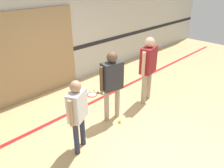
% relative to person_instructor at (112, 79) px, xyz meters
% --- Properties ---
extents(ground_plane, '(16.00, 16.00, 0.00)m').
position_rel_person_instructor_xyz_m(ground_plane, '(-0.09, -0.02, -0.98)').
color(ground_plane, tan).
extents(wall_back, '(16.00, 0.07, 3.20)m').
position_rel_person_instructor_xyz_m(wall_back, '(-0.09, 2.25, 0.61)').
color(wall_back, beige).
rests_on(wall_back, ground_plane).
extents(wall_panel, '(3.00, 0.05, 2.26)m').
position_rel_person_instructor_xyz_m(wall_panel, '(-0.90, 2.19, 0.15)').
color(wall_panel, '#9E7F56').
rests_on(wall_panel, ground_plane).
extents(floor_stripe, '(14.40, 0.10, 0.01)m').
position_rel_person_instructor_xyz_m(floor_stripe, '(-0.09, 0.85, -0.98)').
color(floor_stripe, red).
rests_on(floor_stripe, ground_plane).
extents(person_instructor, '(0.60, 0.32, 1.59)m').
position_rel_person_instructor_xyz_m(person_instructor, '(0.00, 0.00, 0.00)').
color(person_instructor, tan).
rests_on(person_instructor, ground_plane).
extents(person_student_left, '(0.49, 0.38, 1.42)m').
position_rel_person_instructor_xyz_m(person_student_left, '(-1.13, -0.27, -0.10)').
color(person_student_left, '#2D334C').
rests_on(person_student_left, ground_plane).
extents(person_student_right, '(0.63, 0.35, 1.68)m').
position_rel_person_instructor_xyz_m(person_student_right, '(1.18, -0.07, 0.06)').
color(person_student_right, tan).
rests_on(person_student_right, ground_plane).
extents(racket_spare_on_floor, '(0.28, 0.51, 0.03)m').
position_rel_person_instructor_xyz_m(racket_spare_on_floor, '(0.57, 1.27, -0.97)').
color(racket_spare_on_floor, '#C6D838').
rests_on(racket_spare_on_floor, ground_plane).
extents(racket_second_spare, '(0.49, 0.36, 0.03)m').
position_rel_person_instructor_xyz_m(racket_second_spare, '(0.40, 1.14, -0.97)').
color(racket_second_spare, red).
rests_on(racket_second_spare, ground_plane).
extents(tennis_ball_near_instructor, '(0.07, 0.07, 0.07)m').
position_rel_person_instructor_xyz_m(tennis_ball_near_instructor, '(-0.01, -0.25, -0.95)').
color(tennis_ball_near_instructor, '#CCE038').
rests_on(tennis_ball_near_instructor, ground_plane).
extents(tennis_ball_by_spare_racket, '(0.07, 0.07, 0.07)m').
position_rel_person_instructor_xyz_m(tennis_ball_by_spare_racket, '(0.56, 1.26, -0.95)').
color(tennis_ball_by_spare_racket, '#CCE038').
rests_on(tennis_ball_by_spare_racket, ground_plane).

